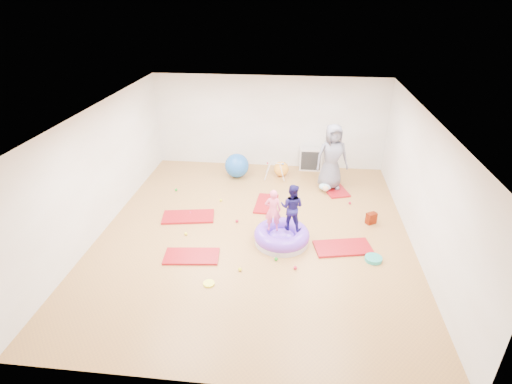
# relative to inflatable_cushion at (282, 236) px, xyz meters

# --- Properties ---
(room) EXTENTS (7.01, 8.01, 2.81)m
(room) POSITION_rel_inflatable_cushion_xyz_m (-0.64, 0.32, 1.25)
(room) COLOR #AF7D3E
(room) RESTS_ON ground
(gym_mat_front_left) EXTENTS (1.19, 0.68, 0.05)m
(gym_mat_front_left) POSITION_rel_inflatable_cushion_xyz_m (-1.84, -0.77, -0.13)
(gym_mat_front_left) COLOR #9B051A
(gym_mat_front_left) RESTS_ON ground
(gym_mat_mid_left) EXTENTS (1.33, 0.82, 0.05)m
(gym_mat_mid_left) POSITION_rel_inflatable_cushion_xyz_m (-2.33, 0.81, -0.12)
(gym_mat_mid_left) COLOR #9B051A
(gym_mat_mid_left) RESTS_ON ground
(gym_mat_center_back) EXTENTS (0.59, 1.09, 0.04)m
(gym_mat_center_back) POSITION_rel_inflatable_cushion_xyz_m (-0.49, 1.69, -0.13)
(gym_mat_center_back) COLOR #9B051A
(gym_mat_center_back) RESTS_ON ground
(gym_mat_right) EXTENTS (1.31, 0.85, 0.05)m
(gym_mat_right) POSITION_rel_inflatable_cushion_xyz_m (1.34, -0.11, -0.13)
(gym_mat_right) COLOR #9B051A
(gym_mat_right) RESTS_ON ground
(gym_mat_rear_right) EXTENTS (0.87, 1.23, 0.05)m
(gym_mat_rear_right) POSITION_rel_inflatable_cushion_xyz_m (1.32, 2.79, -0.13)
(gym_mat_rear_right) COLOR #9B051A
(gym_mat_rear_right) RESTS_ON ground
(inflatable_cushion) EXTENTS (1.23, 1.23, 0.39)m
(inflatable_cushion) POSITION_rel_inflatable_cushion_xyz_m (0.00, 0.00, 0.00)
(inflatable_cushion) COLOR silver
(inflatable_cushion) RESTS_ON ground
(child_pink) EXTENTS (0.38, 0.27, 0.97)m
(child_pink) POSITION_rel_inflatable_cushion_xyz_m (-0.21, 0.01, 0.69)
(child_pink) COLOR #FF618B
(child_pink) RESTS_ON inflatable_cushion
(child_navy) EXTENTS (0.60, 0.52, 1.07)m
(child_navy) POSITION_rel_inflatable_cushion_xyz_m (0.20, 0.11, 0.74)
(child_navy) COLOR #191253
(child_navy) RESTS_ON inflatable_cushion
(adult_caregiver) EXTENTS (1.01, 0.79, 1.82)m
(adult_caregiver) POSITION_rel_inflatable_cushion_xyz_m (1.20, 2.82, 0.81)
(adult_caregiver) COLOR slate
(adult_caregiver) RESTS_ON gym_mat_rear_right
(infant) EXTENTS (0.35, 0.35, 0.21)m
(infant) POSITION_rel_inflatable_cushion_xyz_m (1.07, 2.58, 0.00)
(infant) COLOR #A4D6E9
(infant) RESTS_ON gym_mat_rear_right
(ball_pit_balls) EXTENTS (4.80, 3.37, 0.08)m
(ball_pit_balls) POSITION_rel_inflatable_cushion_xyz_m (-0.91, 0.68, -0.11)
(ball_pit_balls) COLOR #BA1936
(ball_pit_balls) RESTS_ON ground
(exercise_ball_blue) EXTENTS (0.71, 0.71, 0.71)m
(exercise_ball_blue) POSITION_rel_inflatable_cushion_xyz_m (-1.50, 3.33, 0.21)
(exercise_ball_blue) COLOR blue
(exercise_ball_blue) RESTS_ON ground
(exercise_ball_orange) EXTENTS (0.44, 0.44, 0.44)m
(exercise_ball_orange) POSITION_rel_inflatable_cushion_xyz_m (-0.20, 3.54, 0.07)
(exercise_ball_orange) COLOR #FAA22E
(exercise_ball_orange) RESTS_ON ground
(infant_play_gym) EXTENTS (0.61, 0.58, 0.47)m
(infant_play_gym) POSITION_rel_inflatable_cushion_xyz_m (-0.37, 3.38, 0.16)
(infant_play_gym) COLOR silver
(infant_play_gym) RESTS_ON ground
(cube_shelf) EXTENTS (0.68, 0.34, 0.68)m
(cube_shelf) POSITION_rel_inflatable_cushion_xyz_m (0.68, 4.11, 0.19)
(cube_shelf) COLOR silver
(cube_shelf) RESTS_ON ground
(balance_disc) EXTENTS (0.35, 0.35, 0.08)m
(balance_disc) POSITION_rel_inflatable_cushion_xyz_m (1.93, -0.46, -0.11)
(balance_disc) COLOR teal
(balance_disc) RESTS_ON ground
(backpack) EXTENTS (0.28, 0.25, 0.28)m
(backpack) POSITION_rel_inflatable_cushion_xyz_m (2.08, 1.03, -0.01)
(backpack) COLOR #B32402
(backpack) RESTS_ON ground
(yellow_toy) EXTENTS (0.22, 0.22, 0.03)m
(yellow_toy) POSITION_rel_inflatable_cushion_xyz_m (-1.30, -1.57, -0.13)
(yellow_toy) COLOR yellow
(yellow_toy) RESTS_ON ground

